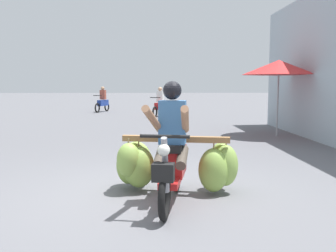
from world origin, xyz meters
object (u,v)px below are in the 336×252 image
object	(u,v)px
motorbike_main_loaded	(169,161)
market_umbrella_near_shop	(279,67)
motorbike_distant_ahead_left	(103,102)
motorbike_distant_ahead_right	(160,105)

from	to	relation	value
motorbike_main_loaded	market_umbrella_near_shop	distance (m)	6.89
motorbike_distant_ahead_left	motorbike_main_loaded	bearing A→B (deg)	-79.40
motorbike_distant_ahead_right	motorbike_main_loaded	bearing A→B (deg)	-90.70
motorbike_distant_ahead_right	market_umbrella_near_shop	bearing A→B (deg)	-64.33
motorbike_distant_ahead_left	motorbike_distant_ahead_right	bearing A→B (deg)	-44.83
motorbike_distant_ahead_right	market_umbrella_near_shop	world-z (taller)	market_umbrella_near_shop
motorbike_distant_ahead_left	motorbike_distant_ahead_right	xyz separation A→B (m)	(3.10, -3.08, 0.00)
market_umbrella_near_shop	motorbike_distant_ahead_left	bearing A→B (deg)	122.73
motorbike_distant_ahead_left	market_umbrella_near_shop	size ratio (longest dim) A/B	0.69
motorbike_distant_ahead_left	motorbike_distant_ahead_right	world-z (taller)	same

